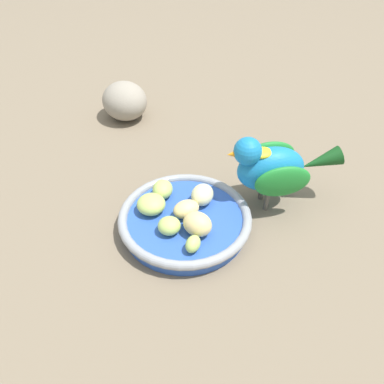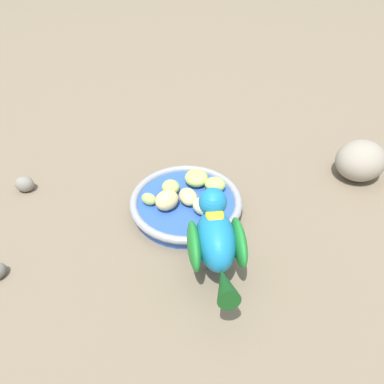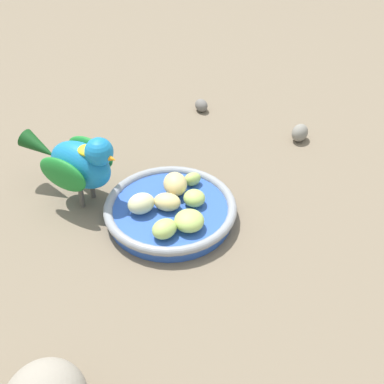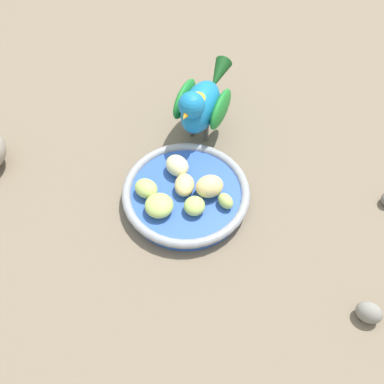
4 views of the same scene
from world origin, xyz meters
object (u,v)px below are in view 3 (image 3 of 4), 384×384
object	(u,v)px
feeding_bowl	(170,211)
apple_piece_4	(164,229)
parrot	(79,162)
apple_piece_6	(189,221)
apple_piece_0	(175,184)
apple_piece_5	(192,179)
pebble_0	(300,133)
apple_piece_3	(167,202)
apple_piece_1	(194,198)
pebble_1	(201,105)
apple_piece_2	(141,204)

from	to	relation	value
feeding_bowl	apple_piece_4	xyz separation A→B (m)	(-0.02, -0.05, 0.02)
parrot	apple_piece_6	bearing A→B (deg)	2.40
apple_piece_0	parrot	bearing A→B (deg)	165.20
apple_piece_5	pebble_0	bearing A→B (deg)	28.44
pebble_0	apple_piece_6	bearing A→B (deg)	-138.30
apple_piece_0	apple_piece_3	xyz separation A→B (m)	(-0.02, -0.03, -0.00)
apple_piece_4	apple_piece_1	bearing A→B (deg)	47.51
apple_piece_0	apple_piece_6	size ratio (longest dim) A/B	1.01
apple_piece_5	apple_piece_6	distance (m)	0.09
pebble_1	apple_piece_6	bearing A→B (deg)	-104.41
feeding_bowl	parrot	distance (m)	0.14
apple_piece_6	pebble_0	world-z (taller)	apple_piece_6
feeding_bowl	apple_piece_3	world-z (taller)	apple_piece_3
pebble_0	apple_piece_3	bearing A→B (deg)	-147.77
parrot	feeding_bowl	bearing A→B (deg)	12.47
apple_piece_4	apple_piece_5	bearing A→B (deg)	60.47
apple_piece_0	pebble_1	world-z (taller)	apple_piece_0
apple_piece_3	feeding_bowl	bearing A→B (deg)	11.52
apple_piece_1	apple_piece_5	distance (m)	0.04
pebble_0	pebble_1	distance (m)	0.19
apple_piece_1	apple_piece_6	world-z (taller)	apple_piece_6
feeding_bowl	apple_piece_2	world-z (taller)	apple_piece_2
apple_piece_2	apple_piece_5	distance (m)	0.09
apple_piece_1	pebble_0	world-z (taller)	apple_piece_1
apple_piece_0	apple_piece_6	world-z (taller)	apple_piece_0
apple_piece_1	pebble_0	xyz separation A→B (m)	(0.21, 0.15, -0.02)
apple_piece_2	apple_piece_5	xyz separation A→B (m)	(0.08, 0.04, -0.00)
apple_piece_5	apple_piece_6	bearing A→B (deg)	-103.49
apple_piece_2	pebble_1	size ratio (longest dim) A/B	1.41
pebble_1	apple_piece_0	bearing A→B (deg)	-109.78
apple_piece_5	apple_piece_1	bearing A→B (deg)	-97.35
apple_piece_3	apple_piece_1	bearing A→B (deg)	2.68
feeding_bowl	pebble_1	size ratio (longest dim) A/B	6.87
apple_piece_5	pebble_0	xyz separation A→B (m)	(0.20, 0.11, -0.02)
apple_piece_0	apple_piece_2	xyz separation A→B (m)	(-0.05, -0.03, -0.00)
apple_piece_1	apple_piece_5	bearing A→B (deg)	82.65
apple_piece_3	pebble_1	size ratio (longest dim) A/B	1.39
feeding_bowl	apple_piece_5	size ratio (longest dim) A/B	7.16
apple_piece_4	parrot	distance (m)	0.16
apple_piece_1	parrot	world-z (taller)	parrot
apple_piece_1	apple_piece_3	bearing A→B (deg)	-177.32
apple_piece_1	pebble_0	distance (m)	0.26
feeding_bowl	pebble_0	bearing A→B (deg)	32.52
apple_piece_2	pebble_1	xyz separation A→B (m)	(0.14, 0.27, -0.02)
apple_piece_3	apple_piece_4	distance (m)	0.05
apple_piece_2	apple_piece_4	size ratio (longest dim) A/B	1.08
feeding_bowl	parrot	size ratio (longest dim) A/B	1.30
apple_piece_6	pebble_0	xyz separation A→B (m)	(0.22, 0.20, -0.02)
apple_piece_3	apple_piece_5	distance (m)	0.06
feeding_bowl	apple_piece_6	world-z (taller)	apple_piece_6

